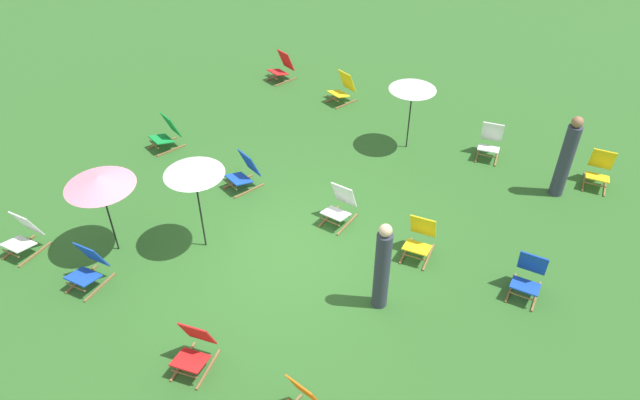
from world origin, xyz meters
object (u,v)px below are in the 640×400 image
(person_1, at_px, (566,158))
(umbrella_1, at_px, (99,181))
(deckchair_13, at_px, (167,133))
(deckchair_9, at_px, (244,172))
(deckchair_1, at_px, (282,67))
(deckchair_2, at_px, (88,267))
(deckchair_10, at_px, (529,276))
(umbrella_2, at_px, (413,85))
(deckchair_11, at_px, (194,348))
(deckchair_0, at_px, (490,142))
(person_0, at_px, (382,268))
(deckchair_7, at_px, (599,170))
(umbrella_0, at_px, (193,169))
(deckchair_3, at_px, (340,206))
(deckchair_12, at_px, (343,89))
(deckchair_5, at_px, (420,238))
(deckchair_4, at_px, (24,235))

(person_1, bearing_deg, umbrella_1, 40.51)
(deckchair_13, bearing_deg, deckchair_9, 11.80)
(deckchair_1, distance_m, deckchair_2, 8.56)
(deckchair_13, xyz_separation_m, person_1, (8.26, 3.27, 0.54))
(deckchair_1, xyz_separation_m, deckchair_10, (8.46, -4.28, 0.00))
(deckchair_13, distance_m, umbrella_2, 5.84)
(deckchair_1, xyz_separation_m, deckchair_11, (4.70, -8.59, 0.00))
(deckchair_0, distance_m, person_0, 5.48)
(umbrella_1, bearing_deg, deckchair_7, 45.52)
(person_1, bearing_deg, deckchair_0, -23.43)
(deckchair_1, bearing_deg, deckchair_0, 11.57)
(deckchair_2, xyz_separation_m, deckchair_13, (-2.09, 3.96, 0.00))
(umbrella_2, distance_m, person_0, 5.13)
(deckchair_9, xyz_separation_m, umbrella_0, (0.57, -1.90, 1.42))
(deckchair_11, xyz_separation_m, deckchair_13, (-4.86, 4.22, 0.00))
(deckchair_3, bearing_deg, umbrella_1, -134.77)
(deckchair_10, xyz_separation_m, umbrella_1, (-6.82, -3.21, 1.23))
(deckchair_11, bearing_deg, person_1, 51.06)
(deckchair_2, relative_size, deckchair_12, 0.96)
(person_1, bearing_deg, deckchair_1, -11.91)
(deckchair_10, bearing_deg, deckchair_7, 80.54)
(umbrella_0, height_order, umbrella_1, umbrella_0)
(deckchair_1, height_order, deckchair_5, same)
(deckchair_13, height_order, umbrella_1, umbrella_1)
(deckchair_0, relative_size, umbrella_1, 0.50)
(deckchair_1, bearing_deg, person_1, 8.24)
(deckchair_2, height_order, deckchair_11, same)
(deckchair_1, bearing_deg, umbrella_0, -49.47)
(deckchair_2, xyz_separation_m, deckchair_7, (6.79, 8.07, 0.00))
(deckchair_1, distance_m, deckchair_3, 6.46)
(deckchair_2, xyz_separation_m, deckchair_11, (2.77, -0.25, 0.00))
(deckchair_11, bearing_deg, deckchair_7, 49.68)
(deckchair_5, distance_m, umbrella_1, 5.84)
(deckchair_3, distance_m, umbrella_0, 3.05)
(deckchair_2, distance_m, umbrella_2, 7.69)
(deckchair_10, bearing_deg, deckchair_2, -153.66)
(deckchair_10, bearing_deg, deckchair_4, -158.63)
(deckchair_7, distance_m, umbrella_0, 8.60)
(deckchair_13, xyz_separation_m, umbrella_2, (4.76, 3.15, 1.26))
(deckchair_3, bearing_deg, deckchair_13, 179.68)
(deckchair_11, distance_m, person_1, 8.24)
(deckchair_0, relative_size, deckchair_5, 1.02)
(deckchair_12, relative_size, umbrella_2, 0.50)
(umbrella_2, bearing_deg, deckchair_2, -110.54)
(deckchair_3, relative_size, deckchair_11, 0.97)
(deckchair_0, xyz_separation_m, deckchair_3, (-1.65, -3.93, 0.00))
(deckchair_5, height_order, person_0, person_0)
(deckchair_3, xyz_separation_m, deckchair_5, (1.76, -0.00, 0.00))
(deckchair_5, bearing_deg, deckchair_4, -156.79)
(person_1, bearing_deg, deckchair_13, 17.46)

